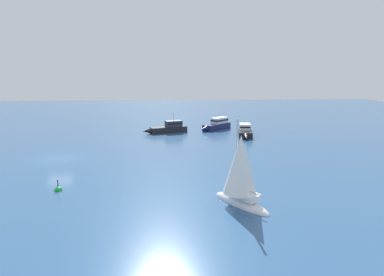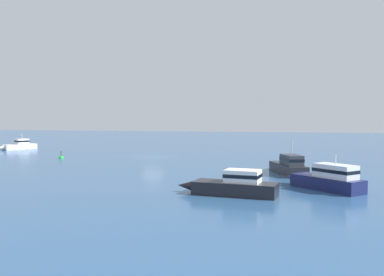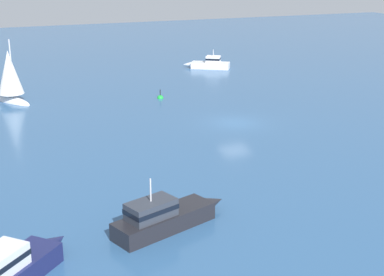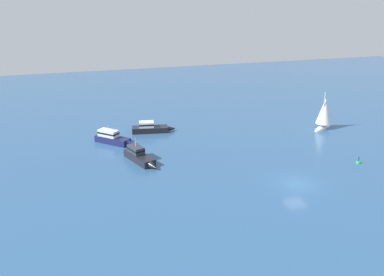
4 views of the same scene
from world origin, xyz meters
name	(u,v)px [view 1 (image 1 of 4)]	position (x,y,z in m)	size (l,w,h in m)	color
ground_plane	(59,159)	(0.00, 0.00, 0.00)	(160.00, 160.00, 0.00)	#2D5684
motor_cruiser	(245,131)	(12.34, -23.23, 0.67)	(7.05, 2.79, 1.73)	black
cabin_cruiser	(217,125)	(18.67, -19.94, 0.79)	(5.66, 5.71, 2.57)	#191E4C
motor_cruiser_1	(168,128)	(16.15, -12.01, 0.72)	(3.54, 6.98, 3.01)	black
yacht	(241,174)	(-14.80, -16.86, 2.21)	(5.28, 3.88, 6.64)	white
channel_buoy	(58,190)	(-10.79, -3.00, 0.01)	(0.62, 0.62, 1.20)	green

